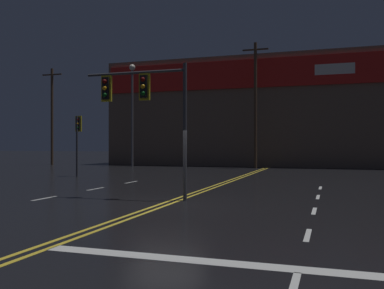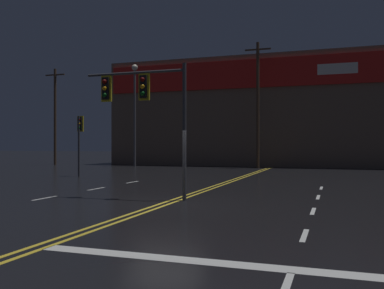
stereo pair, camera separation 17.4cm
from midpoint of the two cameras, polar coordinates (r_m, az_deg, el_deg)
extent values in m
plane|color=black|center=(14.49, -3.94, -7.93)|extent=(200.00, 200.00, 0.00)
cube|color=gold|center=(14.54, -4.50, -7.88)|extent=(0.12, 60.00, 0.01)
cube|color=gold|center=(14.43, -3.39, -7.94)|extent=(0.12, 60.00, 0.01)
cube|color=silver|center=(16.88, -19.36, -6.79)|extent=(0.12, 1.40, 0.01)
cube|color=silver|center=(19.84, -12.98, -5.78)|extent=(0.12, 1.40, 0.01)
cube|color=silver|center=(22.98, -8.32, -4.99)|extent=(0.12, 1.40, 0.01)
cube|color=silver|center=(6.44, 12.63, -18.01)|extent=(0.12, 1.40, 0.01)
cube|color=silver|center=(9.91, 14.68, -11.59)|extent=(0.12, 1.40, 0.01)
cube|color=silver|center=(13.46, 15.62, -8.52)|extent=(0.12, 1.40, 0.01)
cube|color=silver|center=(17.02, 16.16, -6.73)|extent=(0.12, 1.40, 0.01)
cube|color=silver|center=(20.60, 16.51, -5.56)|extent=(0.12, 1.40, 0.01)
cube|color=silver|center=(7.27, 13.32, -15.90)|extent=(9.23, 0.40, 0.01)
cylinder|color=#38383D|center=(15.25, -1.28, 1.72)|extent=(0.14, 0.14, 4.91)
cylinder|color=#38383D|center=(16.22, -7.94, 9.45)|extent=(3.94, 0.10, 0.10)
cube|color=black|center=(15.98, -6.66, 7.64)|extent=(0.28, 0.24, 0.84)
cube|color=gold|center=(15.98, -6.66, 7.64)|extent=(0.42, 0.08, 0.99)
sphere|color=#500705|center=(15.87, -6.90, 8.61)|extent=(0.17, 0.17, 0.17)
sphere|color=orange|center=(15.83, -6.90, 7.71)|extent=(0.17, 0.17, 0.17)
sphere|color=#084513|center=(15.80, -6.90, 6.80)|extent=(0.17, 0.17, 0.17)
cube|color=black|center=(16.69, -11.61, 7.31)|extent=(0.28, 0.24, 0.84)
cube|color=gold|center=(16.69, -11.61, 7.31)|extent=(0.42, 0.08, 0.99)
sphere|color=#500705|center=(16.59, -11.89, 8.23)|extent=(0.17, 0.17, 0.17)
sphere|color=orange|center=(16.56, -11.89, 7.37)|extent=(0.17, 0.17, 0.17)
sphere|color=#084513|center=(16.53, -11.89, 6.50)|extent=(0.17, 0.17, 0.17)
cylinder|color=#38383D|center=(27.72, -15.27, -0.23)|extent=(0.13, 0.13, 3.78)
cube|color=black|center=(27.90, -15.06, 2.69)|extent=(0.28, 0.24, 0.84)
cube|color=gold|center=(27.90, -15.06, 2.69)|extent=(0.42, 0.08, 0.99)
sphere|color=#500705|center=(27.78, -15.24, 3.22)|extent=(0.17, 0.17, 0.17)
sphere|color=orange|center=(27.77, -15.24, 2.70)|extent=(0.17, 0.17, 0.17)
sphere|color=#084513|center=(27.76, -15.24, 2.18)|extent=(0.17, 0.17, 0.17)
cylinder|color=#59595E|center=(39.33, -8.10, 3.53)|extent=(0.20, 0.20, 8.87)
sphere|color=silver|center=(39.89, -8.10, 10.15)|extent=(0.56, 0.56, 0.56)
cube|color=brown|center=(43.17, 10.96, 4.02)|extent=(31.59, 10.00, 10.08)
cube|color=red|center=(38.53, 9.99, 9.43)|extent=(30.95, 0.20, 2.52)
cube|color=white|center=(38.10, 18.35, 9.53)|extent=(3.20, 0.16, 0.90)
cylinder|color=#4C3828|center=(44.85, -18.27, 3.55)|extent=(0.26, 0.26, 9.58)
cube|color=#4C3828|center=(45.30, -18.27, 8.84)|extent=(2.20, 0.12, 0.12)
cylinder|color=#4C3828|center=(36.70, 8.32, 5.19)|extent=(0.26, 0.26, 10.66)
cube|color=#4C3828|center=(37.43, 8.32, 12.42)|extent=(2.20, 0.12, 0.12)
camera|label=1|loc=(0.09, -90.29, 0.00)|focal=40.00mm
camera|label=2|loc=(0.09, 89.71, 0.00)|focal=40.00mm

